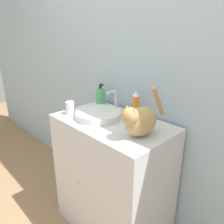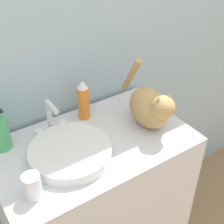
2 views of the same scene
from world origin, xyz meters
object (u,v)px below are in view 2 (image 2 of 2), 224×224
Objects in this scene: spray_bottle at (83,100)px; cup at (32,186)px; soap_bottle at (0,133)px; cat at (150,107)px.

spray_bottle reaches higher than cup.
cat is at bearing -19.73° from soap_bottle.
cat reaches higher than spray_bottle.
cup is at bearing -140.52° from spray_bottle.
cat reaches higher than soap_bottle.
spray_bottle is 0.47m from cup.
cat is 1.85× the size of spray_bottle.
cat is 0.58m from cup.
cat is at bearing 9.10° from cup.
soap_bottle is 0.94× the size of spray_bottle.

